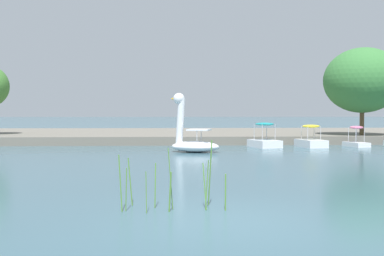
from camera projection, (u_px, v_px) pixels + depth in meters
The scene contains 8 objects.
ground_plane at pixel (227, 221), 8.90m from camera, with size 589.23×589.23×0.00m, color #385966.
shore_bank_far at pixel (183, 135), 38.93m from camera, with size 155.19×18.40×0.59m, color #6B665B.
swan_boat at pixel (192, 139), 24.76m from camera, with size 3.01×2.20×3.32m.
pedal_boat_teal at pixel (264, 140), 28.34m from camera, with size 1.96×2.55×1.59m.
pedal_boat_yellow at pixel (311, 141), 28.41m from camera, with size 1.65×2.42×1.45m.
pedal_boat_pink at pixel (356, 140), 28.85m from camera, with size 1.28×1.95×1.36m.
tree_broadleaf_right at pixel (362, 80), 31.99m from camera, with size 6.14×6.44×6.34m.
reed_clump_foreground at pixel (174, 184), 9.96m from camera, with size 2.39×0.91×1.55m.
Camera 1 is at (-1.14, -8.79, 2.15)m, focal length 41.33 mm.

